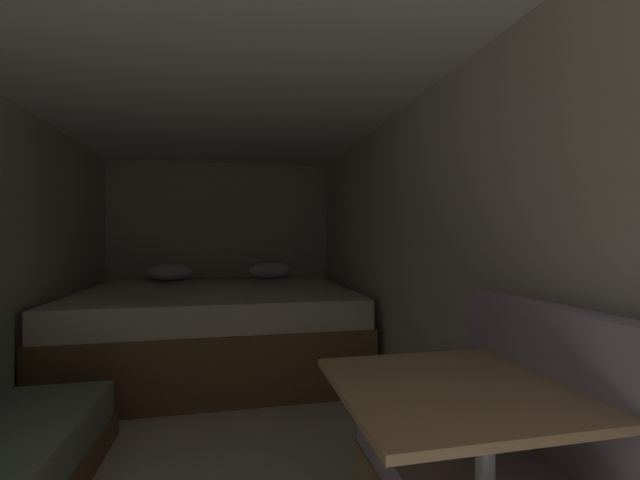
# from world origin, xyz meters

# --- Properties ---
(ground_plane) EXTENTS (6.80, 6.80, 0.00)m
(ground_plane) POSITION_xyz_m (0.00, 1.92, 0.00)
(ground_plane) COLOR beige
(wall_back) EXTENTS (2.52, 0.05, 2.01)m
(wall_back) POSITION_xyz_m (0.00, 4.34, 1.00)
(wall_back) COLOR beige
(wall_back) RESTS_ON ground
(wall_right) EXTENTS (0.05, 4.80, 2.01)m
(wall_right) POSITION_xyz_m (1.24, 1.92, 1.00)
(wall_right) COLOR beige
(wall_right) RESTS_ON ground
(ceiling_slab) EXTENTS (2.52, 4.80, 0.05)m
(ceiling_slab) POSITION_xyz_m (0.00, 1.92, 2.03)
(ceiling_slab) COLOR white
(ceiling_slab) RESTS_ON wall_left
(bed) EXTENTS (2.30, 1.89, 0.89)m
(bed) POSITION_xyz_m (0.00, 3.34, 0.36)
(bed) COLOR brown
(bed) RESTS_ON ground
(dinette_table) EXTENTS (0.68, 0.66, 0.72)m
(dinette_table) POSITION_xyz_m (0.77, 0.71, 0.63)
(dinette_table) COLOR tan
(dinette_table) RESTS_ON ground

